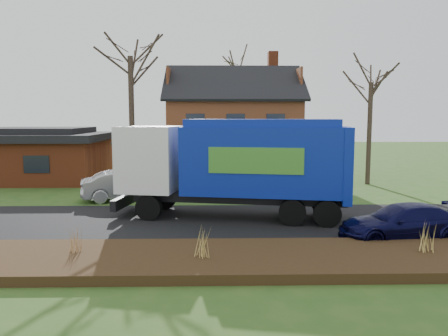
{
  "coord_description": "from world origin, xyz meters",
  "views": [
    {
      "loc": [
        0.6,
        -18.1,
        4.43
      ],
      "look_at": [
        1.07,
        2.5,
        2.02
      ],
      "focal_mm": 35.0,
      "sensor_mm": 36.0,
      "label": 1
    }
  ],
  "objects": [
    {
      "name": "tree_front_west",
      "position": [
        -4.61,
        9.8,
        9.41
      ],
      "size": [
        3.84,
        3.84,
        11.42
      ],
      "color": "#382B21",
      "rests_on": "ground"
    },
    {
      "name": "navy_wagon",
      "position": [
        7.36,
        -2.95,
        0.66
      ],
      "size": [
        4.73,
        2.3,
        1.33
      ],
      "primitive_type": "imported",
      "rotation": [
        0.0,
        0.0,
        -1.47
      ],
      "color": "black",
      "rests_on": "ground"
    },
    {
      "name": "tree_back",
      "position": [
        2.86,
        21.68,
        9.62
      ],
      "size": [
        3.65,
        3.65,
        11.54
      ],
      "color": "#433728",
      "rests_on": "ground"
    },
    {
      "name": "ground",
      "position": [
        0.0,
        0.0,
        0.0
      ],
      "size": [
        120.0,
        120.0,
        0.0
      ],
      "primitive_type": "plane",
      "color": "#294E1A",
      "rests_on": "ground"
    },
    {
      "name": "garbage_truck",
      "position": [
        1.63,
        0.85,
        2.5
      ],
      "size": [
        10.46,
        4.51,
        4.34
      ],
      "rotation": [
        0.0,
        0.0,
        -0.18
      ],
      "color": "black",
      "rests_on": "ground"
    },
    {
      "name": "silver_sedan",
      "position": [
        -4.03,
        5.14,
        0.8
      ],
      "size": [
        5.14,
        2.96,
        1.6
      ],
      "primitive_type": "imported",
      "rotation": [
        0.0,
        0.0,
        1.85
      ],
      "color": "#A4A6AB",
      "rests_on": "ground"
    },
    {
      "name": "ranch_house",
      "position": [
        -12.0,
        13.0,
        1.81
      ],
      "size": [
        9.8,
        8.2,
        3.7
      ],
      "color": "#963F20",
      "rests_on": "ground"
    },
    {
      "name": "mulch_verge",
      "position": [
        0.0,
        -5.3,
        0.15
      ],
      "size": [
        80.0,
        3.5,
        0.3
      ],
      "primitive_type": "cube",
      "color": "black",
      "rests_on": "ground"
    },
    {
      "name": "main_house",
      "position": [
        1.49,
        13.91,
        4.03
      ],
      "size": [
        12.95,
        8.95,
        9.26
      ],
      "color": "beige",
      "rests_on": "ground"
    },
    {
      "name": "road",
      "position": [
        0.0,
        0.0,
        0.01
      ],
      "size": [
        80.0,
        7.0,
        0.02
      ],
      "primitive_type": "cube",
      "color": "black",
      "rests_on": "ground"
    },
    {
      "name": "grass_clump_mid",
      "position": [
        0.26,
        -5.61,
        0.76
      ],
      "size": [
        0.33,
        0.27,
        0.92
      ],
      "color": "tan",
      "rests_on": "mulch_verge"
    },
    {
      "name": "grass_clump_east",
      "position": [
        7.12,
        -5.17,
        0.75
      ],
      "size": [
        0.36,
        0.3,
        0.9
      ],
      "color": "tan",
      "rests_on": "mulch_verge"
    },
    {
      "name": "grass_clump_west",
      "position": [
        -3.68,
        -4.97,
        0.71
      ],
      "size": [
        0.31,
        0.26,
        0.82
      ],
      "color": "#A57848",
      "rests_on": "mulch_verge"
    },
    {
      "name": "tree_front_east",
      "position": [
        10.8,
        10.37,
        7.75
      ],
      "size": [
        3.43,
        3.43,
        9.54
      ],
      "color": "#3C2E24",
      "rests_on": "ground"
    }
  ]
}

